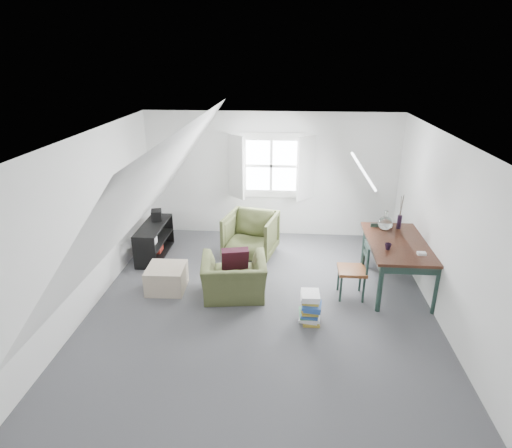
# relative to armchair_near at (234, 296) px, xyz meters

# --- Properties ---
(floor) EXTENTS (5.50, 5.50, 0.00)m
(floor) POSITION_rel_armchair_near_xyz_m (0.44, -0.18, 0.00)
(floor) COLOR #49494D
(floor) RESTS_ON ground
(ceiling) EXTENTS (5.50, 5.50, 0.00)m
(ceiling) POSITION_rel_armchair_near_xyz_m (0.44, -0.18, 2.50)
(ceiling) COLOR white
(ceiling) RESTS_ON wall_back
(wall_back) EXTENTS (5.00, 0.00, 5.00)m
(wall_back) POSITION_rel_armchair_near_xyz_m (0.44, 2.57, 1.25)
(wall_back) COLOR white
(wall_back) RESTS_ON ground
(wall_front) EXTENTS (5.00, 0.00, 5.00)m
(wall_front) POSITION_rel_armchair_near_xyz_m (0.44, -2.93, 1.25)
(wall_front) COLOR white
(wall_front) RESTS_ON ground
(wall_left) EXTENTS (0.00, 5.50, 5.50)m
(wall_left) POSITION_rel_armchair_near_xyz_m (-2.06, -0.18, 1.25)
(wall_left) COLOR white
(wall_left) RESTS_ON ground
(wall_right) EXTENTS (0.00, 5.50, 5.50)m
(wall_right) POSITION_rel_armchair_near_xyz_m (2.94, -0.18, 1.25)
(wall_right) COLOR white
(wall_right) RESTS_ON ground
(slope_left) EXTENTS (3.19, 5.50, 4.48)m
(slope_left) POSITION_rel_armchair_near_xyz_m (-1.11, -0.18, 1.78)
(slope_left) COLOR white
(slope_left) RESTS_ON wall_left
(slope_right) EXTENTS (3.19, 5.50, 4.48)m
(slope_right) POSITION_rel_armchair_near_xyz_m (1.99, -0.18, 1.78)
(slope_right) COLOR white
(slope_right) RESTS_ON wall_right
(dormer_window) EXTENTS (1.71, 0.35, 1.30)m
(dormer_window) POSITION_rel_armchair_near_xyz_m (0.44, 2.49, 1.45)
(dormer_window) COLOR white
(dormer_window) RESTS_ON wall_back
(skylight) EXTENTS (0.35, 0.75, 0.47)m
(skylight) POSITION_rel_armchair_near_xyz_m (1.99, 1.12, 1.75)
(skylight) COLOR white
(skylight) RESTS_ON slope_right
(armchair_near) EXTENTS (1.07, 0.97, 0.63)m
(armchair_near) POSITION_rel_armchair_near_xyz_m (0.00, 0.00, 0.00)
(armchair_near) COLOR #434A28
(armchair_near) RESTS_ON floor
(armchair_far) EXTENTS (1.06, 1.08, 0.82)m
(armchair_far) POSITION_rel_armchair_near_xyz_m (0.13, 1.46, 0.00)
(armchair_far) COLOR #434A28
(armchair_far) RESTS_ON floor
(throw_pillow) EXTENTS (0.46, 0.33, 0.43)m
(throw_pillow) POSITION_rel_armchair_near_xyz_m (0.00, 0.15, 0.55)
(throw_pillow) COLOR #390F1D
(throw_pillow) RESTS_ON armchair_near
(ottoman) EXTENTS (0.60, 0.60, 0.39)m
(ottoman) POSITION_rel_armchair_near_xyz_m (-1.10, 0.13, 0.20)
(ottoman) COLOR tan
(ottoman) RESTS_ON floor
(dining_table) EXTENTS (0.96, 1.61, 0.80)m
(dining_table) POSITION_rel_armchair_near_xyz_m (2.54, 0.46, 0.70)
(dining_table) COLOR black
(dining_table) RESTS_ON floor
(demijohn) EXTENTS (0.23, 0.23, 0.33)m
(demijohn) POSITION_rel_armchair_near_xyz_m (2.39, 0.91, 0.94)
(demijohn) COLOR silver
(demijohn) RESTS_ON dining_table
(vase_twigs) EXTENTS (0.07, 0.08, 0.58)m
(vase_twigs) POSITION_rel_armchair_near_xyz_m (2.64, 1.01, 0.93)
(vase_twigs) COLOR black
(vase_twigs) RESTS_ON dining_table
(cup) EXTENTS (0.12, 0.12, 0.09)m
(cup) POSITION_rel_armchair_near_xyz_m (2.29, 0.16, 0.80)
(cup) COLOR black
(cup) RESTS_ON dining_table
(paper_box) EXTENTS (0.12, 0.08, 0.04)m
(paper_box) POSITION_rel_armchair_near_xyz_m (2.74, 0.01, 0.82)
(paper_box) COLOR white
(paper_box) RESTS_ON dining_table
(dining_chair_far) EXTENTS (0.41, 0.41, 0.87)m
(dining_chair_far) POSITION_rel_armchair_near_xyz_m (2.37, 1.20, 0.45)
(dining_chair_far) COLOR brown
(dining_chair_far) RESTS_ON floor
(dining_chair_near) EXTENTS (0.42, 0.42, 0.89)m
(dining_chair_near) POSITION_rel_armchair_near_xyz_m (1.83, 0.13, 0.46)
(dining_chair_near) COLOR brown
(dining_chair_near) RESTS_ON floor
(media_shelf) EXTENTS (0.40, 1.20, 0.61)m
(media_shelf) POSITION_rel_armchair_near_xyz_m (-1.65, 1.28, 0.28)
(media_shelf) COLOR black
(media_shelf) RESTS_ON floor
(electronics_box) EXTENTS (0.24, 0.29, 0.20)m
(electronics_box) POSITION_rel_armchair_near_xyz_m (-1.65, 1.58, 0.70)
(electronics_box) COLOR black
(electronics_box) RESTS_ON media_shelf
(magazine_stack) EXTENTS (0.33, 0.39, 0.44)m
(magazine_stack) POSITION_rel_armchair_near_xyz_m (1.15, -0.59, 0.22)
(magazine_stack) COLOR #B29933
(magazine_stack) RESTS_ON floor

